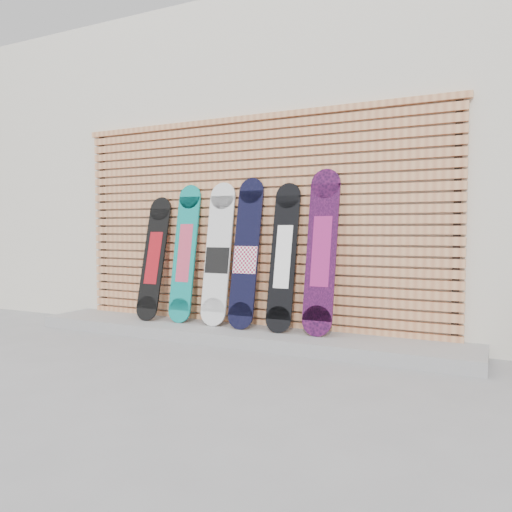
% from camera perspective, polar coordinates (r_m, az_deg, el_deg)
% --- Properties ---
extents(ground, '(80.00, 80.00, 0.00)m').
position_cam_1_polar(ground, '(4.45, -4.66, -11.46)').
color(ground, gray).
rests_on(ground, ground).
extents(building, '(12.00, 5.00, 3.60)m').
position_cam_1_polar(building, '(7.44, 12.71, 8.25)').
color(building, beige).
rests_on(building, ground).
extents(concrete_step, '(4.60, 0.70, 0.12)m').
position_cam_1_polar(concrete_step, '(5.08, -2.20, -8.92)').
color(concrete_step, gray).
rests_on(concrete_step, ground).
extents(slat_wall, '(4.26, 0.08, 2.29)m').
position_cam_1_polar(slat_wall, '(5.23, -0.73, 4.07)').
color(slat_wall, tan).
rests_on(slat_wall, ground).
extents(snowboard_0, '(0.27, 0.35, 1.36)m').
position_cam_1_polar(snowboard_0, '(5.65, -11.59, -0.22)').
color(snowboard_0, black).
rests_on(snowboard_0, concrete_step).
extents(snowboard_1, '(0.27, 0.29, 1.49)m').
position_cam_1_polar(snowboard_1, '(5.44, -8.14, 0.35)').
color(snowboard_1, '#0D857F').
rests_on(snowboard_1, concrete_step).
extents(snowboard_2, '(0.29, 0.29, 1.50)m').
position_cam_1_polar(snowboard_2, '(5.22, -4.36, 0.20)').
color(snowboard_2, silver).
rests_on(snowboard_2, concrete_step).
extents(snowboard_3, '(0.27, 0.33, 1.53)m').
position_cam_1_polar(snowboard_3, '(5.04, -1.15, 0.29)').
color(snowboard_3, black).
rests_on(snowboard_3, concrete_step).
extents(snowboard_4, '(0.26, 0.32, 1.46)m').
position_cam_1_polar(snowboard_4, '(4.88, 3.15, -0.08)').
color(snowboard_4, black).
rests_on(snowboard_4, concrete_step).
extents(snowboard_5, '(0.29, 0.31, 1.58)m').
position_cam_1_polar(snowboard_5, '(4.75, 7.49, 0.54)').
color(snowboard_5, black).
rests_on(snowboard_5, concrete_step).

